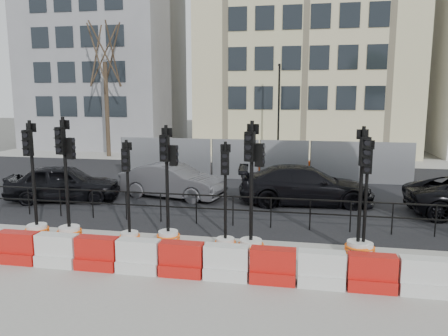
% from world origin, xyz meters
% --- Properties ---
extents(ground, '(120.00, 120.00, 0.00)m').
position_xyz_m(ground, '(0.00, 0.00, 0.00)').
color(ground, '#51514C').
rests_on(ground, ground).
extents(sidewalk_near, '(40.00, 6.00, 0.02)m').
position_xyz_m(sidewalk_near, '(0.00, -3.00, 0.01)').
color(sidewalk_near, gray).
rests_on(sidewalk_near, ground).
extents(road, '(40.00, 14.00, 0.03)m').
position_xyz_m(road, '(0.00, 7.00, 0.01)').
color(road, black).
rests_on(road, ground).
extents(sidewalk_far, '(40.00, 4.00, 0.02)m').
position_xyz_m(sidewalk_far, '(0.00, 16.00, 0.01)').
color(sidewalk_far, gray).
rests_on(sidewalk_far, ground).
extents(building_grey, '(11.00, 9.06, 14.00)m').
position_xyz_m(building_grey, '(-14.00, 21.99, 7.00)').
color(building_grey, gray).
rests_on(building_grey, ground).
extents(building_cream, '(15.00, 10.06, 18.00)m').
position_xyz_m(building_cream, '(2.00, 21.99, 9.00)').
color(building_cream, beige).
rests_on(building_cream, ground).
extents(kerb_railing, '(18.00, 0.04, 1.00)m').
position_xyz_m(kerb_railing, '(0.00, 1.20, 0.69)').
color(kerb_railing, black).
rests_on(kerb_railing, ground).
extents(heras_fencing, '(14.33, 1.72, 2.00)m').
position_xyz_m(heras_fencing, '(-0.49, 9.71, 0.71)').
color(heras_fencing, gray).
rests_on(heras_fencing, ground).
extents(lamp_post_far, '(0.12, 0.56, 6.00)m').
position_xyz_m(lamp_post_far, '(0.50, 14.98, 3.22)').
color(lamp_post_far, black).
rests_on(lamp_post_far, ground).
extents(tree_bare_far, '(2.00, 2.00, 9.00)m').
position_xyz_m(tree_bare_far, '(-11.00, 15.50, 6.65)').
color(tree_bare_far, '#473828').
rests_on(tree_bare_far, ground).
extents(barrier_row, '(14.65, 0.50, 0.80)m').
position_xyz_m(barrier_row, '(0.00, -2.80, 0.37)').
color(barrier_row, red).
rests_on(barrier_row, ground).
extents(traffic_signal_a, '(0.68, 0.68, 3.44)m').
position_xyz_m(traffic_signal_a, '(-5.42, -1.03, 0.71)').
color(traffic_signal_a, silver).
rests_on(traffic_signal_a, ground).
extents(traffic_signal_b, '(0.70, 0.70, 3.55)m').
position_xyz_m(traffic_signal_b, '(-4.36, -1.06, 0.85)').
color(traffic_signal_b, silver).
rests_on(traffic_signal_b, ground).
extents(traffic_signal_c, '(0.58, 0.58, 2.94)m').
position_xyz_m(traffic_signal_c, '(-2.56, -1.00, 0.61)').
color(traffic_signal_c, silver).
rests_on(traffic_signal_c, ground).
extents(traffic_signal_d, '(0.66, 0.66, 3.35)m').
position_xyz_m(traffic_signal_d, '(-1.47, -0.87, 0.80)').
color(traffic_signal_d, silver).
rests_on(traffic_signal_d, ground).
extents(traffic_signal_e, '(0.58, 0.58, 2.95)m').
position_xyz_m(traffic_signal_e, '(0.17, -1.02, 0.61)').
color(traffic_signal_e, silver).
rests_on(traffic_signal_e, ground).
extents(traffic_signal_f, '(0.69, 0.69, 3.51)m').
position_xyz_m(traffic_signal_f, '(0.88, -1.22, 0.84)').
color(traffic_signal_f, silver).
rests_on(traffic_signal_f, ground).
extents(traffic_signal_g, '(0.67, 0.67, 3.38)m').
position_xyz_m(traffic_signal_g, '(3.61, -0.79, 0.70)').
color(traffic_signal_g, silver).
rests_on(traffic_signal_g, ground).
extents(traffic_signal_h, '(0.61, 0.61, 3.10)m').
position_xyz_m(traffic_signal_h, '(3.74, -0.79, 0.64)').
color(traffic_signal_h, silver).
rests_on(traffic_signal_h, ground).
extents(car_a, '(3.89, 5.16, 1.46)m').
position_xyz_m(car_a, '(-7.10, 3.31, 0.73)').
color(car_a, black).
rests_on(car_a, ground).
extents(car_b, '(3.22, 4.88, 1.41)m').
position_xyz_m(car_b, '(-3.06, 4.62, 0.70)').
color(car_b, '#434348').
rests_on(car_b, ground).
extents(car_c, '(3.17, 5.55, 1.48)m').
position_xyz_m(car_c, '(2.24, 4.58, 0.74)').
color(car_c, black).
rests_on(car_c, ground).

